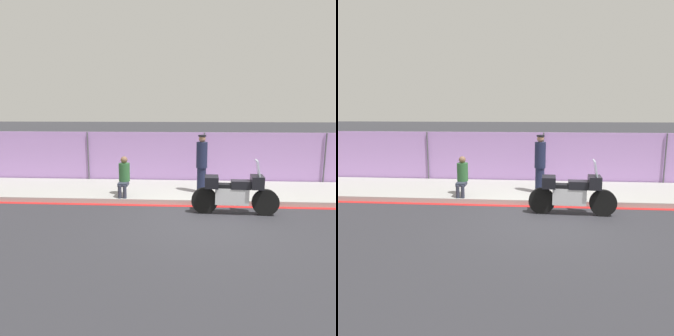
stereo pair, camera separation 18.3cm
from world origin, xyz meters
TOP-DOWN VIEW (x-y plane):
  - ground_plane at (0.00, 0.00)m, footprint 120.00×120.00m
  - sidewalk at (0.00, 2.62)m, footprint 32.61×2.75m
  - curb_paint_stripe at (0.00, 1.15)m, footprint 32.61×0.18m
  - storefront_fence at (0.00, 4.08)m, footprint 30.98×0.17m
  - motorcycle at (0.66, 0.49)m, footprint 2.34×0.57m
  - officer_standing at (-0.16, 2.18)m, footprint 0.35×0.35m
  - person_seated_on_curb at (-2.57, 1.68)m, footprint 0.34×0.62m

SIDE VIEW (x-z plane):
  - ground_plane at x=0.00m, z-range 0.00..0.00m
  - curb_paint_stripe at x=0.00m, z-range 0.00..0.01m
  - sidewalk at x=0.00m, z-range 0.00..0.15m
  - motorcycle at x=0.66m, z-range -0.14..1.36m
  - person_seated_on_curb at x=-2.57m, z-range 0.22..1.44m
  - storefront_fence at x=0.00m, z-range 0.00..1.95m
  - officer_standing at x=-0.16m, z-range 0.18..2.04m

